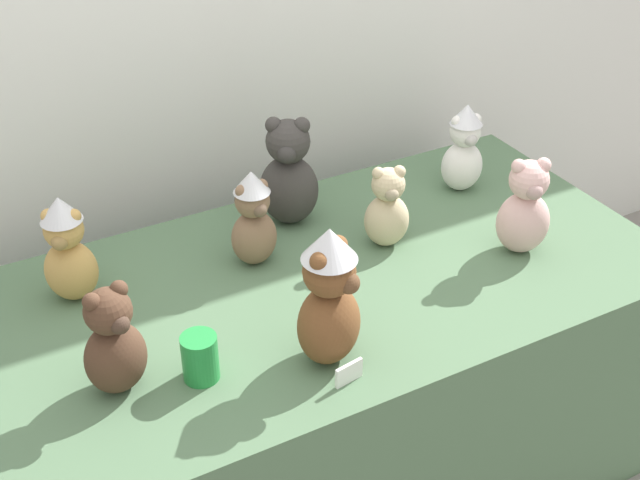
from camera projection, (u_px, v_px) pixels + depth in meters
The scene contains 11 objects.
display_table at pixel (320, 387), 2.37m from camera, with size 1.79×0.90×0.73m, color #4C6B4C.
teddy_bear_snow at pixel (464, 149), 2.48m from camera, with size 0.14×0.13×0.27m.
teddy_bear_sand at pixel (387, 209), 2.25m from camera, with size 0.15×0.14×0.23m.
teddy_bear_mocha at pixel (253, 219), 2.16m from camera, with size 0.13×0.11×0.27m.
teddy_bear_honey at pixel (67, 250), 2.03m from camera, with size 0.16×0.16×0.28m.
teddy_bear_blush at pixel (525, 209), 2.21m from camera, with size 0.17×0.16×0.27m.
teddy_bear_chestnut at pixel (329, 298), 1.83m from camera, with size 0.20×0.19×0.34m.
teddy_bear_cocoa at pixel (114, 343), 1.77m from camera, with size 0.16×0.14×0.26m.
teddy_bear_charcoal at pixel (289, 175), 2.32m from camera, with size 0.21×0.20×0.32m.
party_cup_green at pixel (200, 357), 1.84m from camera, with size 0.08×0.08×0.11m, color #238C3D.
name_card_front_left at pixel (349, 373), 1.84m from camera, with size 0.07×0.01×0.05m, color white.
Camera 1 is at (-0.84, -1.29, 2.01)m, focal length 48.20 mm.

